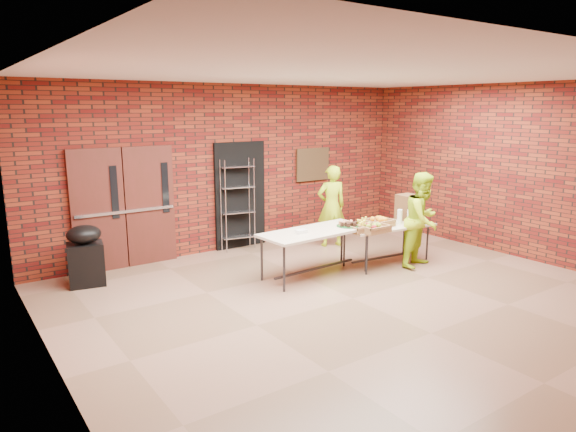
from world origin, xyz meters
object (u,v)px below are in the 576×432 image
object	(u,v)px
coffee_dispenser	(407,207)
volunteer_woman	(331,206)
wire_rack	(238,205)
covered_grill	(85,255)
volunteer_man	(422,220)
table_right	(387,228)
table_left	(316,234)

from	to	relation	value
coffee_dispenser	volunteer_woman	world-z (taller)	volunteer_woman
wire_rack	covered_grill	size ratio (longest dim) A/B	1.85
wire_rack	coffee_dispenser	distance (m)	3.24
coffee_dispenser	volunteer_man	bearing A→B (deg)	-114.62
wire_rack	table_right	distance (m)	2.91
wire_rack	covered_grill	xyz separation A→B (m)	(-3.00, -0.46, -0.41)
wire_rack	volunteer_woman	bearing A→B (deg)	-15.10
coffee_dispenser	volunteer_man	xyz separation A→B (m)	(-0.28, -0.61, -0.10)
table_left	wire_rack	bearing A→B (deg)	92.39
table_left	coffee_dispenser	distance (m)	2.17
table_left	volunteer_man	xyz separation A→B (m)	(1.88, -0.62, 0.11)
coffee_dispenser	table_left	bearing A→B (deg)	179.74
wire_rack	volunteer_woman	world-z (taller)	wire_rack
covered_grill	volunteer_man	world-z (taller)	volunteer_man
wire_rack	coffee_dispenser	size ratio (longest dim) A/B	3.83
covered_grill	table_left	bearing A→B (deg)	-17.20
wire_rack	volunteer_woman	distance (m)	1.87
wire_rack	table_left	xyz separation A→B (m)	(0.22, -2.19, -0.18)
table_left	table_right	distance (m)	1.52
volunteer_woman	volunteer_man	world-z (taller)	volunteer_man
table_left	table_right	bearing A→B (deg)	-8.96
volunteer_woman	table_right	bearing A→B (deg)	109.80
table_right	covered_grill	world-z (taller)	covered_grill
table_right	coffee_dispenser	bearing A→B (deg)	17.88
wire_rack	coffee_dispenser	xyz separation A→B (m)	(2.38, -2.20, 0.04)
covered_grill	volunteer_man	bearing A→B (deg)	-13.66
table_right	covered_grill	xyz separation A→B (m)	(-4.73, 1.88, -0.16)
table_right	volunteer_man	bearing A→B (deg)	-45.55
table_left	covered_grill	world-z (taller)	covered_grill
coffee_dispenser	covered_grill	xyz separation A→B (m)	(-5.38, 1.74, -0.45)
wire_rack	table_right	bearing A→B (deg)	-41.85
wire_rack	table_right	size ratio (longest dim) A/B	1.01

